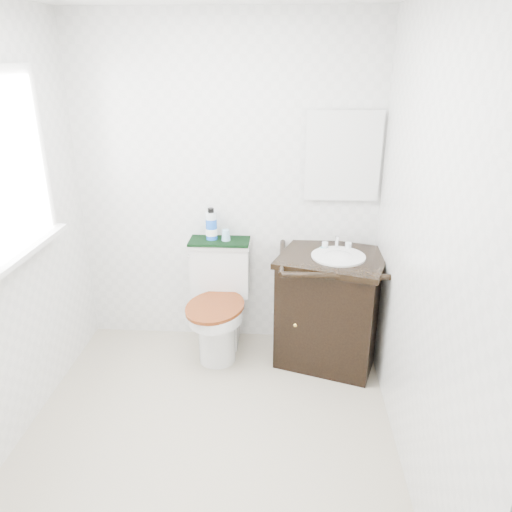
# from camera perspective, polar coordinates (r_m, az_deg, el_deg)

# --- Properties ---
(floor) EXTENTS (2.40, 2.40, 0.00)m
(floor) POSITION_cam_1_polar(r_m,az_deg,el_deg) (3.15, -5.57, -19.99)
(floor) COLOR #A69F85
(floor) RESTS_ON ground
(wall_back) EXTENTS (2.40, 0.00, 2.40)m
(wall_back) POSITION_cam_1_polar(r_m,az_deg,el_deg) (3.64, -3.35, 7.65)
(wall_back) COLOR silver
(wall_back) RESTS_ON ground
(wall_front) EXTENTS (2.40, 0.00, 2.40)m
(wall_front) POSITION_cam_1_polar(r_m,az_deg,el_deg) (1.49, -14.69, -15.97)
(wall_front) COLOR silver
(wall_front) RESTS_ON ground
(wall_right) EXTENTS (0.00, 2.40, 2.40)m
(wall_right) POSITION_cam_1_polar(r_m,az_deg,el_deg) (2.56, 18.46, 0.27)
(wall_right) COLOR silver
(wall_right) RESTS_ON ground
(window) EXTENTS (0.02, 0.70, 0.90)m
(window) POSITION_cam_1_polar(r_m,az_deg,el_deg) (3.01, -26.74, 9.18)
(window) COLOR white
(window) RESTS_ON wall_left
(mirror) EXTENTS (0.50, 0.02, 0.60)m
(mirror) POSITION_cam_1_polar(r_m,az_deg,el_deg) (3.56, 9.90, 11.15)
(mirror) COLOR silver
(mirror) RESTS_ON wall_back
(toilet) EXTENTS (0.48, 0.67, 0.83)m
(toilet) POSITION_cam_1_polar(r_m,az_deg,el_deg) (3.73, -4.26, -5.81)
(toilet) COLOR silver
(toilet) RESTS_ON floor
(vanity) EXTENTS (0.86, 0.79, 0.92)m
(vanity) POSITION_cam_1_polar(r_m,az_deg,el_deg) (3.63, 8.52, -5.62)
(vanity) COLOR black
(vanity) RESTS_ON floor
(trash_bin) EXTENTS (0.22, 0.19, 0.28)m
(trash_bin) POSITION_cam_1_polar(r_m,az_deg,el_deg) (3.92, 3.42, -7.94)
(trash_bin) COLOR silver
(trash_bin) RESTS_ON floor
(towel) EXTENTS (0.44, 0.22, 0.02)m
(towel) POSITION_cam_1_polar(r_m,az_deg,el_deg) (3.65, -4.21, 1.69)
(towel) COLOR black
(towel) RESTS_ON toilet
(mouthwash_bottle) EXTENTS (0.08, 0.08, 0.23)m
(mouthwash_bottle) POSITION_cam_1_polar(r_m,az_deg,el_deg) (3.64, -5.13, 3.53)
(mouthwash_bottle) COLOR blue
(mouthwash_bottle) RESTS_ON towel
(cup) EXTENTS (0.06, 0.06, 0.08)m
(cup) POSITION_cam_1_polar(r_m,az_deg,el_deg) (3.63, -3.47, 2.42)
(cup) COLOR #82B6D4
(cup) RESTS_ON towel
(soap_bar) EXTENTS (0.07, 0.05, 0.02)m
(soap_bar) POSITION_cam_1_polar(r_m,az_deg,el_deg) (3.57, 7.80, 0.96)
(soap_bar) COLOR #186A73
(soap_bar) RESTS_ON vanity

